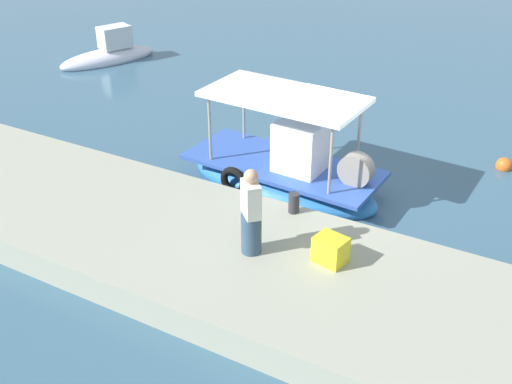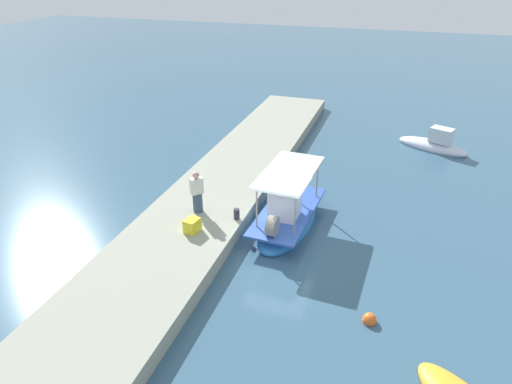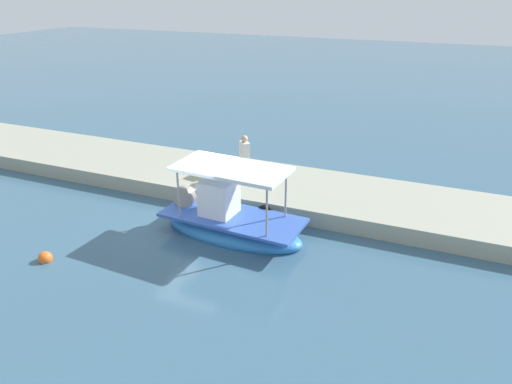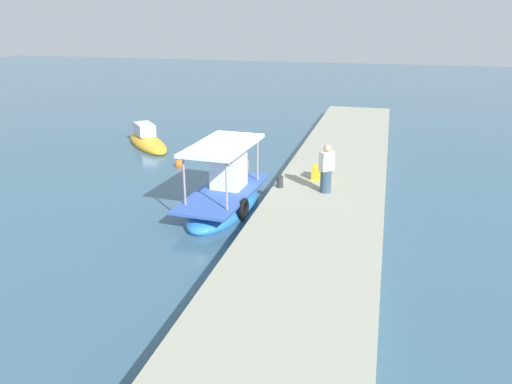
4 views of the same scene
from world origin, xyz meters
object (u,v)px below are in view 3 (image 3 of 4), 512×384
object	(u,v)px
main_fishing_boat	(231,221)
fisherman_near_bollard	(245,159)
cargo_crate	(208,170)
marker_buoy	(45,258)
mooring_bollard	(225,187)

from	to	relation	value
main_fishing_boat	fisherman_near_bollard	distance (m)	3.81
cargo_crate	marker_buoy	distance (m)	7.31
mooring_bollard	main_fishing_boat	bearing A→B (deg)	121.37
fisherman_near_bollard	cargo_crate	world-z (taller)	fisherman_near_bollard
fisherman_near_bollard	mooring_bollard	size ratio (longest dim) A/B	4.01
main_fishing_boat	mooring_bollard	xyz separation A→B (m)	(1.10, -1.81, 0.38)
cargo_crate	marker_buoy	bearing A→B (deg)	73.06
mooring_bollard	marker_buoy	size ratio (longest dim) A/B	1.02
fisherman_near_bollard	mooring_bollard	distance (m)	1.83
marker_buoy	mooring_bollard	bearing A→B (deg)	-121.81
mooring_bollard	marker_buoy	world-z (taller)	mooring_bollard
mooring_bollard	fisherman_near_bollard	bearing A→B (deg)	-92.52
main_fishing_boat	cargo_crate	distance (m)	4.01
fisherman_near_bollard	mooring_bollard	bearing A→B (deg)	87.48
main_fishing_boat	marker_buoy	world-z (taller)	main_fishing_boat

